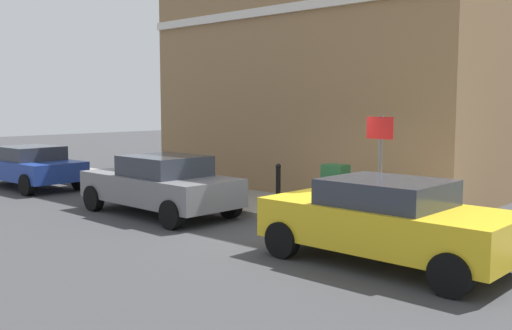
# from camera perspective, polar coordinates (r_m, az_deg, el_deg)

# --- Properties ---
(ground) EXTENTS (80.00, 80.00, 0.00)m
(ground) POSITION_cam_1_polar(r_m,az_deg,el_deg) (12.10, 3.58, -6.75)
(ground) COLOR #38383A
(sidewalk) EXTENTS (2.60, 30.00, 0.15)m
(sidewalk) POSITION_cam_1_polar(r_m,az_deg,el_deg) (17.59, -7.75, -2.53)
(sidewalk) COLOR gray
(sidewalk) RESTS_ON ground
(corner_building) EXTENTS (7.68, 10.38, 8.44)m
(corner_building) POSITION_cam_1_polar(r_m,az_deg,el_deg) (19.39, 9.49, 10.52)
(corner_building) COLOR olive
(corner_building) RESTS_ON ground
(car_yellow) EXTENTS (1.96, 4.17, 1.43)m
(car_yellow) POSITION_cam_1_polar(r_m,az_deg,el_deg) (9.92, 12.66, -5.29)
(car_yellow) COLOR gold
(car_yellow) RESTS_ON ground
(car_grey) EXTENTS (2.01, 4.27, 1.44)m
(car_grey) POSITION_cam_1_polar(r_m,az_deg,el_deg) (14.21, -9.36, -1.86)
(car_grey) COLOR slate
(car_grey) RESTS_ON ground
(car_blue) EXTENTS (2.02, 4.23, 1.34)m
(car_blue) POSITION_cam_1_polar(r_m,az_deg,el_deg) (19.89, -21.41, -0.08)
(car_blue) COLOR navy
(car_blue) RESTS_ON ground
(utility_cabinet) EXTENTS (0.46, 0.61, 1.15)m
(utility_cabinet) POSITION_cam_1_polar(r_m,az_deg,el_deg) (13.38, 7.78, -2.59)
(utility_cabinet) COLOR #1E4C28
(utility_cabinet) RESTS_ON sidewalk
(bollard_near_cabinet) EXTENTS (0.14, 0.14, 1.04)m
(bollard_near_cabinet) POSITION_cam_1_polar(r_m,az_deg,el_deg) (14.55, 2.20, -1.76)
(bollard_near_cabinet) COLOR black
(bollard_near_cabinet) RESTS_ON sidewalk
(bollard_far_kerb) EXTENTS (0.14, 0.14, 1.04)m
(bollard_far_kerb) POSITION_cam_1_polar(r_m,az_deg,el_deg) (14.90, -4.59, -1.59)
(bollard_far_kerb) COLOR black
(bollard_far_kerb) RESTS_ON sidewalk
(street_sign) EXTENTS (0.08, 0.60, 2.30)m
(street_sign) POSITION_cam_1_polar(r_m,az_deg,el_deg) (11.79, 12.07, 0.97)
(street_sign) COLOR #59595B
(street_sign) RESTS_ON sidewalk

